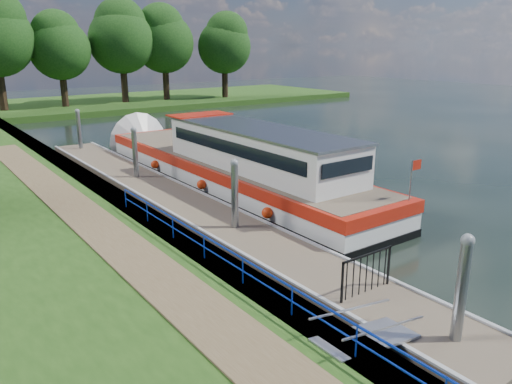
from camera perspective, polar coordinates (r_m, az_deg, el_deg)
ground at (r=13.05m, az=19.70°, el=-16.04°), size 160.00×160.00×0.00m
bank_edge at (r=22.89m, az=-16.89°, el=-0.58°), size 1.10×90.00×0.78m
far_bank at (r=62.06m, az=-15.77°, el=9.78°), size 60.00×18.00×0.60m
footpath at (r=15.93m, az=-14.75°, el=-6.28°), size 1.60×40.00×0.05m
blue_fence at (r=12.40m, az=1.13°, el=-9.84°), size 0.04×18.04×0.72m
pontoon at (r=22.12m, az=-8.87°, el=-1.20°), size 2.50×30.00×0.56m
mooring_piles at (r=21.82m, az=-9.00°, el=1.55°), size 0.30×27.30×3.55m
gangway at (r=11.69m, az=12.52°, el=-15.88°), size 2.58×1.00×0.92m
gate_panel at (r=13.66m, az=12.55°, el=-8.43°), size 1.85×0.05×1.15m
barge at (r=25.20m, az=-3.70°, el=3.27°), size 4.36×21.15×4.78m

